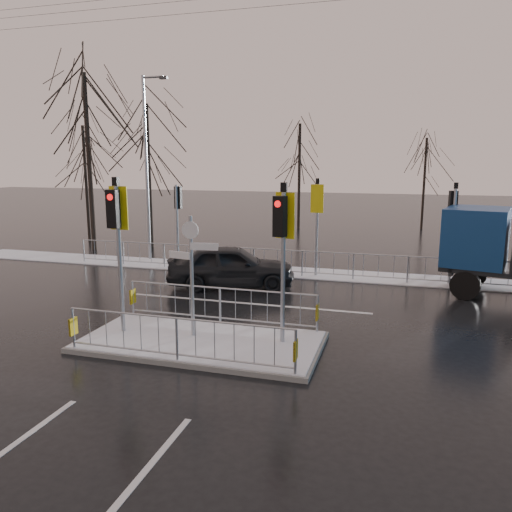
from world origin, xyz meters
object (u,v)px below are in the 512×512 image
(car_far_lane, at_px, (231,266))
(traffic_island, at_px, (201,329))
(flatbed_truck, at_px, (505,251))
(street_lamp_left, at_px, (148,162))

(car_far_lane, bearing_deg, traffic_island, 174.28)
(flatbed_truck, xyz_separation_m, street_lamp_left, (-14.48, 2.47, 2.91))
(car_far_lane, bearing_deg, street_lamp_left, 36.91)
(flatbed_truck, bearing_deg, car_far_lane, -171.83)
(traffic_island, distance_m, car_far_lane, 5.82)
(traffic_island, xyz_separation_m, street_lamp_left, (-6.42, 9.49, 4.10))
(traffic_island, xyz_separation_m, car_far_lane, (-1.16, 5.69, 0.39))
(traffic_island, bearing_deg, flatbed_truck, 41.05)
(traffic_island, relative_size, car_far_lane, 1.31)
(traffic_island, bearing_deg, street_lamp_left, 124.07)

